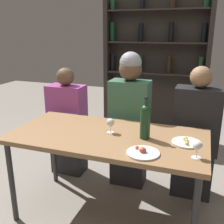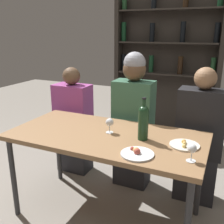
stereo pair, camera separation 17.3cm
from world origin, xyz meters
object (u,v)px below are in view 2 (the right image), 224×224
(food_plate_0, at_px, (137,153))
(seated_person_right, at_px, (199,141))
(wine_bottle, at_px, (143,121))
(seated_person_left, at_px, (74,124))
(seated_person_center, at_px, (133,122))
(food_plate_1, at_px, (184,145))
(wine_glass_0, at_px, (110,123))
(wine_glass_1, at_px, (192,150))

(food_plate_0, height_order, seated_person_right, seated_person_right)
(wine_bottle, distance_m, seated_person_left, 1.15)
(wine_bottle, xyz_separation_m, seated_person_center, (-0.27, 0.54, -0.22))
(food_plate_1, bearing_deg, wine_glass_0, 178.76)
(food_plate_0, bearing_deg, wine_glass_0, 139.59)
(food_plate_0, relative_size, seated_person_left, 0.19)
(wine_glass_1, xyz_separation_m, food_plate_0, (-0.33, -0.05, -0.07))
(food_plate_0, height_order, food_plate_1, food_plate_0)
(wine_glass_0, height_order, seated_person_center, seated_person_center)
(wine_glass_0, height_order, seated_person_right, seated_person_right)
(food_plate_1, distance_m, seated_person_center, 0.79)
(wine_glass_1, bearing_deg, wine_bottle, 151.38)
(seated_person_left, xyz_separation_m, seated_person_center, (0.69, 0.00, 0.12))
(wine_glass_0, xyz_separation_m, wine_glass_1, (0.66, -0.23, -0.00))
(wine_bottle, xyz_separation_m, wine_glass_1, (0.38, -0.21, -0.06))
(seated_person_center, bearing_deg, seated_person_right, 0.00)
(wine_glass_1, height_order, seated_person_center, seated_person_center)
(wine_glass_0, bearing_deg, food_plate_1, -1.24)
(wine_bottle, relative_size, food_plate_0, 1.45)
(food_plate_1, bearing_deg, food_plate_0, -134.16)
(wine_glass_0, xyz_separation_m, food_plate_1, (0.59, -0.01, -0.07))
(seated_person_left, relative_size, seated_person_center, 0.87)
(seated_person_center, bearing_deg, wine_glass_0, -91.23)
(food_plate_0, bearing_deg, wine_bottle, 100.01)
(wine_bottle, height_order, food_plate_0, wine_bottle)
(wine_bottle, xyz_separation_m, wine_glass_0, (-0.28, 0.02, -0.06))
(wine_bottle, relative_size, seated_person_center, 0.24)
(wine_glass_1, bearing_deg, seated_person_right, 92.00)
(wine_glass_0, xyz_separation_m, food_plate_0, (0.33, -0.28, -0.07))
(seated_person_right, bearing_deg, wine_glass_0, -140.76)
(wine_glass_1, bearing_deg, food_plate_0, -171.06)
(food_plate_0, distance_m, seated_person_center, 0.86)
(seated_person_center, bearing_deg, wine_glass_1, -48.88)
(food_plate_0, xyz_separation_m, food_plate_1, (0.26, 0.27, -0.00))
(wine_glass_1, xyz_separation_m, food_plate_1, (-0.08, 0.21, -0.07))
(wine_glass_1, distance_m, seated_person_right, 0.79)
(food_plate_0, relative_size, food_plate_1, 1.05)
(wine_bottle, bearing_deg, wine_glass_0, 176.27)
(seated_person_left, bearing_deg, seated_person_center, 0.00)
(wine_glass_1, bearing_deg, wine_glass_0, 161.15)
(food_plate_0, distance_m, seated_person_left, 1.30)
(seated_person_center, distance_m, seated_person_right, 0.63)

